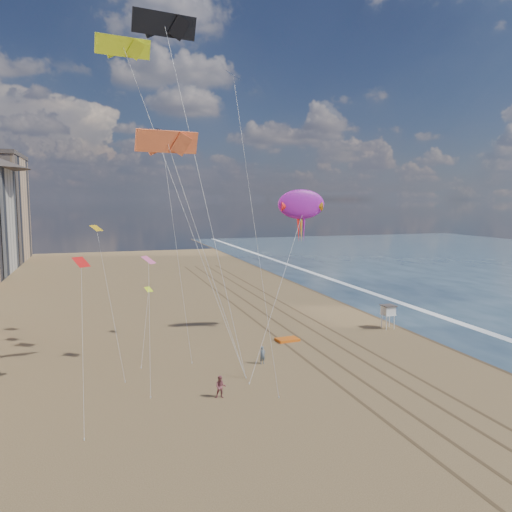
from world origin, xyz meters
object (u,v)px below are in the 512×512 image
at_px(lifeguard_stand, 388,311).
at_px(grounded_kite, 287,340).
at_px(kite_flyer_b, 221,387).
at_px(kite_flyer_a, 263,355).
at_px(show_kite, 301,205).

relative_size(lifeguard_stand, grounded_kite, 1.17).
bearing_deg(lifeguard_stand, kite_flyer_b, -148.93).
height_order(grounded_kite, kite_flyer_a, kite_flyer_a).
bearing_deg(kite_flyer_b, kite_flyer_a, 63.13).
bearing_deg(kite_flyer_b, grounded_kite, 64.36).
distance_m(lifeguard_stand, kite_flyer_a, 20.24).
distance_m(lifeguard_stand, show_kite, 16.83).
xyz_separation_m(lifeguard_stand, show_kite, (-10.90, 1.38, 12.74)).
xyz_separation_m(show_kite, kite_flyer_a, (-7.69, -9.26, -14.11)).
bearing_deg(kite_flyer_b, show_kite, 63.37).
relative_size(kite_flyer_a, kite_flyer_b, 0.95).
distance_m(grounded_kite, kite_flyer_a, 8.33).
relative_size(grounded_kite, kite_flyer_a, 1.43).
bearing_deg(show_kite, grounded_kite, -134.47).
bearing_deg(grounded_kite, kite_flyer_b, -135.11).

